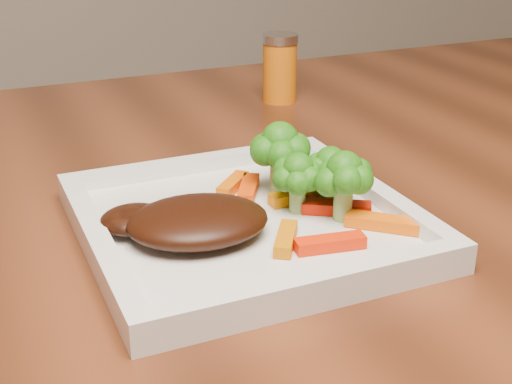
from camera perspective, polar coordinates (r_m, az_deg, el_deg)
name	(u,v)px	position (r m, az deg, el deg)	size (l,w,h in m)	color
plate	(245,227)	(0.61, -0.86, -2.81)	(0.27, 0.27, 0.01)	white
steak	(198,221)	(0.58, -4.69, -2.33)	(0.12, 0.09, 0.03)	black
broccoli_0	(280,157)	(0.65, 1.92, 2.80)	(0.06, 0.06, 0.07)	#207213
broccoli_1	(330,170)	(0.63, 5.95, 1.78)	(0.05, 0.05, 0.06)	#307B14
broccoli_2	(344,187)	(0.60, 7.03, 0.38)	(0.06, 0.06, 0.06)	#126B11
broccoli_3	(298,179)	(0.61, 3.37, 1.06)	(0.05, 0.05, 0.06)	#2C5F0F
carrot_0	(330,243)	(0.56, 5.94, -4.09)	(0.06, 0.02, 0.01)	red
carrot_1	(383,223)	(0.60, 10.14, -2.42)	(0.06, 0.02, 0.01)	#E65C03
carrot_2	(286,239)	(0.57, 2.40, -3.74)	(0.05, 0.01, 0.01)	#C76A03
carrot_3	(321,175)	(0.69, 5.26, 1.33)	(0.06, 0.02, 0.01)	orange
carrot_4	(233,184)	(0.67, -1.87, 0.61)	(0.05, 0.01, 0.01)	#E65E03
carrot_5	(337,208)	(0.62, 6.46, -1.25)	(0.06, 0.02, 0.01)	red
carrot_6	(298,196)	(0.64, 3.36, -0.36)	(0.05, 0.01, 0.01)	orange
spice_shaker	(280,68)	(0.98, 1.92, 9.88)	(0.05, 0.05, 0.09)	#CF660B
carrot_7	(249,189)	(0.66, -0.60, 0.26)	(0.05, 0.01, 0.01)	#E43E03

